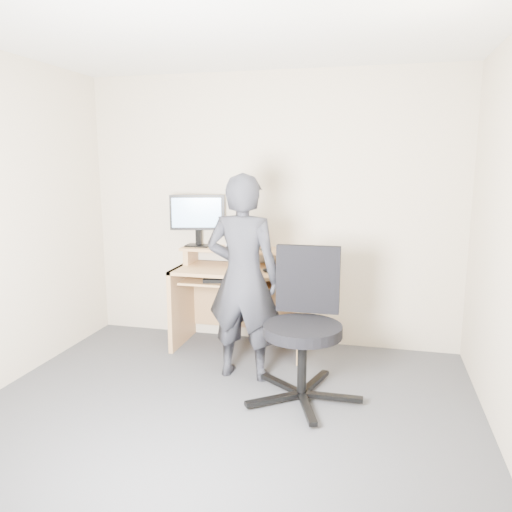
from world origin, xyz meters
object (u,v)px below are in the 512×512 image
at_px(desk, 244,288).
at_px(person, 243,278).
at_px(office_chair, 304,319).
at_px(monitor, 197,216).

xyz_separation_m(desk, person, (0.18, -0.67, 0.26)).
relative_size(office_chair, person, 0.66).
distance_m(desk, monitor, 0.80).
relative_size(monitor, person, 0.31).
relative_size(desk, monitor, 2.39).
height_order(desk, monitor, monitor).
relative_size(monitor, office_chair, 0.47).
bearing_deg(monitor, person, -63.72).
distance_m(monitor, person, 1.05).
bearing_deg(office_chair, person, 156.33).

